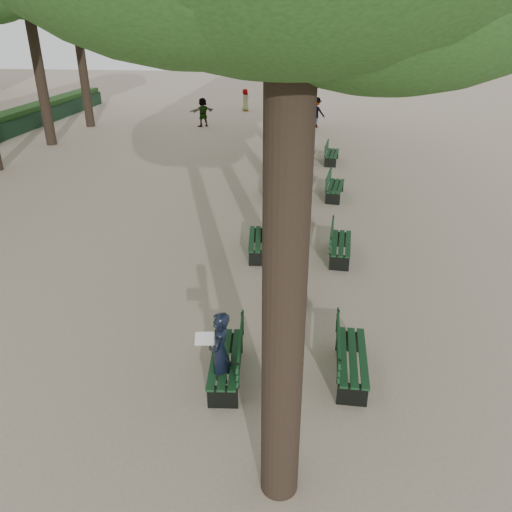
# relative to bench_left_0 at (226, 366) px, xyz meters

# --- Properties ---
(ground) EXTENTS (120.00, 120.00, 0.00)m
(ground) POSITION_rel_bench_left_0_xyz_m (-0.37, -0.24, -0.27)
(ground) COLOR tan
(ground) RESTS_ON ground
(bench_left_0) EXTENTS (0.73, 1.84, 0.92)m
(bench_left_0) POSITION_rel_bench_left_0_xyz_m (0.00, 0.00, 0.00)
(bench_left_0) COLOR black
(bench_left_0) RESTS_ON ground
(bench_left_1) EXTENTS (0.75, 1.85, 0.92)m
(bench_left_1) POSITION_rel_bench_left_0_xyz_m (-0.00, 5.45, 0.00)
(bench_left_1) COLOR black
(bench_left_1) RESTS_ON ground
(bench_left_2) EXTENTS (0.76, 1.85, 0.92)m
(bench_left_2) POSITION_rel_bench_left_0_xyz_m (-0.00, 10.45, 0.00)
(bench_left_2) COLOR black
(bench_left_2) RESTS_ON ground
(bench_left_3) EXTENTS (0.80, 1.86, 0.92)m
(bench_left_3) POSITION_rel_bench_left_0_xyz_m (-0.00, 14.80, 0.00)
(bench_left_3) COLOR black
(bench_left_3) RESTS_ON ground
(bench_right_0) EXTENTS (0.61, 1.81, 0.92)m
(bench_right_0) POSITION_rel_bench_left_0_xyz_m (2.27, 0.32, 0.00)
(bench_right_0) COLOR black
(bench_right_0) RESTS_ON ground
(bench_right_1) EXTENTS (0.69, 1.83, 0.92)m
(bench_right_1) POSITION_rel_bench_left_0_xyz_m (2.27, 5.41, 0.00)
(bench_right_1) COLOR black
(bench_right_1) RESTS_ON ground
(bench_right_2) EXTENTS (0.79, 1.86, 0.92)m
(bench_right_2) POSITION_rel_bench_left_0_xyz_m (2.27, 10.63, 0.00)
(bench_right_2) COLOR black
(bench_right_2) RESTS_ON ground
(bench_right_3) EXTENTS (0.75, 1.85, 0.92)m
(bench_right_3) POSITION_rel_bench_left_0_xyz_m (2.27, 15.65, 0.00)
(bench_right_3) COLOR black
(bench_right_3) RESTS_ON ground
(man_with_map) EXTENTS (0.60, 0.64, 1.56)m
(man_with_map) POSITION_rel_bench_left_0_xyz_m (-0.05, -0.30, 0.51)
(man_with_map) COLOR black
(man_with_map) RESTS_ON ground
(pedestrian_b) EXTENTS (1.20, 0.79, 1.78)m
(pedestrian_b) POSITION_rel_bench_left_0_xyz_m (1.47, 24.05, 0.62)
(pedestrian_b) COLOR #262628
(pedestrian_b) RESTS_ON ground
(pedestrian_d) EXTENTS (0.60, 0.80, 1.52)m
(pedestrian_d) POSITION_rel_bench_left_0_xyz_m (-3.61, 29.58, 0.49)
(pedestrian_d) COLOR #262628
(pedestrian_d) RESTS_ON ground
(pedestrian_e) EXTENTS (1.48, 1.22, 1.72)m
(pedestrian_e) POSITION_rel_bench_left_0_xyz_m (-5.42, 23.53, 0.59)
(pedestrian_e) COLOR #262628
(pedestrian_e) RESTS_ON ground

